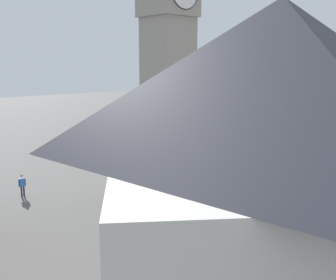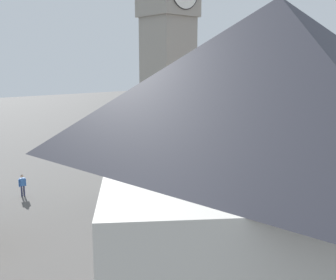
{
  "view_description": "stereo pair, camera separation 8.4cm",
  "coord_description": "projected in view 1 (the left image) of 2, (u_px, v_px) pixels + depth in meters",
  "views": [
    {
      "loc": [
        -19.59,
        -21.49,
        9.85
      ],
      "look_at": [
        0.0,
        0.0,
        4.32
      ],
      "focal_mm": 42.81,
      "sensor_mm": 36.0,
      "label": 1
    },
    {
      "loc": [
        -19.53,
        -21.54,
        9.85
      ],
      "look_at": [
        0.0,
        0.0,
        4.32
      ],
      "focal_mm": 42.81,
      "sensor_mm": 36.0,
      "label": 2
    }
  ],
  "objects": [
    {
      "name": "car_red_corner",
      "position": [
        219.0,
        225.0,
        22.9
      ],
      "size": [
        4.21,
        4.0,
        1.53
      ],
      "color": "white",
      "rests_on": "ground"
    },
    {
      "name": "tree",
      "position": [
        212.0,
        118.0,
        38.16
      ],
      "size": [
        4.14,
        4.14,
        6.85
      ],
      "color": "brown",
      "rests_on": "ground"
    },
    {
      "name": "pedestrian",
      "position": [
        22.0,
        183.0,
        30.11
      ],
      "size": [
        0.56,
        0.25,
        1.69
      ],
      "color": "#2D3351",
      "rests_on": "ground"
    },
    {
      "name": "ground_plane",
      "position": [
        168.0,
        196.0,
        30.41
      ],
      "size": [
        200.0,
        200.0,
        0.0
      ],
      "primitive_type": "plane",
      "color": "#565451"
    },
    {
      "name": "clock_tower",
      "position": [
        168.0,
        8.0,
        27.85
      ],
      "size": [
        4.43,
        4.43,
        23.38
      ],
      "color": "gray",
      "rests_on": "ground"
    },
    {
      "name": "car_silver_kerb",
      "position": [
        311.0,
        201.0,
        26.92
      ],
      "size": [
        2.06,
        4.25,
        1.53
      ],
      "color": "#236B38",
      "rests_on": "ground"
    },
    {
      "name": "car_blue_kerb",
      "position": [
        307.0,
        169.0,
        35.19
      ],
      "size": [
        4.44,
        2.83,
        1.53
      ],
      "color": "black",
      "rests_on": "ground"
    },
    {
      "name": "building_shop_left",
      "position": [
        269.0,
        274.0,
        8.17
      ],
      "size": [
        9.47,
        9.58,
        11.05
      ],
      "color": "beige",
      "rests_on": "ground"
    },
    {
      "name": "car_white_side",
      "position": [
        144.0,
        162.0,
        37.61
      ],
      "size": [
        4.44,
        2.78,
        1.53
      ],
      "color": "white",
      "rests_on": "ground"
    }
  ]
}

